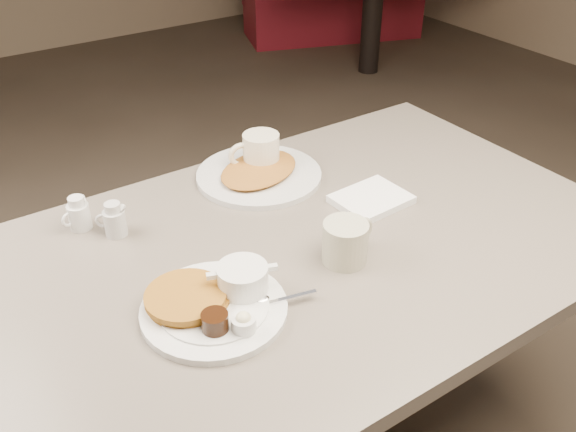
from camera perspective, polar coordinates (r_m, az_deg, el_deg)
diner_table at (r=1.46m, az=0.44°, el=-8.26°), size 1.50×0.90×0.75m
main_plate at (r=1.19m, az=-6.60°, el=-7.62°), size 0.36×0.36×0.07m
coffee_mug_near at (r=1.30m, az=5.34°, el=-2.29°), size 0.14×0.11×0.09m
napkin at (r=1.51m, az=7.61°, el=1.52°), size 0.18×0.14×0.02m
coffee_mug_far at (r=1.62m, az=-2.59°, el=5.81°), size 0.14×0.12×0.10m
creamer_left at (r=1.47m, az=-18.58°, el=0.15°), size 0.07×0.05×0.08m
creamer_right at (r=1.42m, az=-15.57°, el=-0.39°), size 0.07×0.05×0.08m
hash_plate at (r=1.60m, az=-2.67°, el=3.92°), size 0.42×0.42×0.04m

